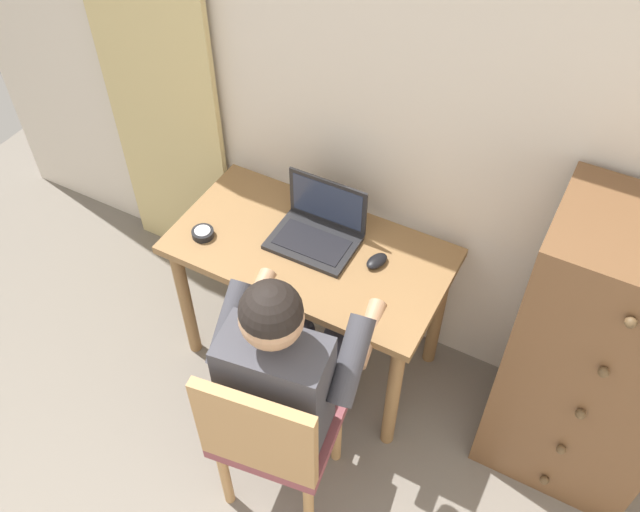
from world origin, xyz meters
TOP-DOWN VIEW (x-y plane):
  - wall_back at (0.00, 2.20)m, footprint 4.80×0.05m
  - curtain_panel at (-1.28, 2.13)m, footprint 0.61×0.03m
  - desk at (-0.36, 1.84)m, footprint 1.11×0.59m
  - dresser at (0.78, 1.91)m, footprint 0.60×0.50m
  - chair at (-0.15, 1.17)m, footprint 0.47×0.46m
  - person_seated at (-0.17, 1.35)m, footprint 0.58×0.62m
  - laptop at (-0.36, 1.91)m, footprint 0.34×0.25m
  - computer_mouse at (-0.09, 1.89)m, footprint 0.09×0.11m
  - desk_clock at (-0.77, 1.69)m, footprint 0.09×0.09m

SIDE VIEW (x-z plane):
  - chair at x=-0.15m, z-range 0.05..0.93m
  - desk at x=-0.36m, z-range 0.24..0.96m
  - dresser at x=0.78m, z-range 0.00..1.27m
  - person_seated at x=-0.17m, z-range 0.08..1.27m
  - desk_clock at x=-0.77m, z-range 0.72..0.75m
  - computer_mouse at x=-0.09m, z-range 0.72..0.75m
  - laptop at x=-0.36m, z-range 0.65..0.89m
  - curtain_panel at x=-1.28m, z-range 0.00..2.20m
  - wall_back at x=0.00m, z-range 0.00..2.50m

